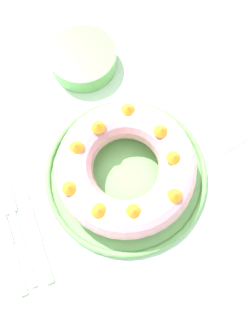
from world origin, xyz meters
TOP-DOWN VIEW (x-y plane):
  - ground_plane at (0.00, 0.00)m, footprint 8.00×8.00m
  - dining_table at (0.00, 0.00)m, footprint 1.38×1.11m
  - serving_dish at (-0.01, 0.01)m, footprint 0.34×0.34m
  - bundt_cake at (-0.01, 0.01)m, footprint 0.28×0.28m
  - fork at (-0.26, -0.01)m, footprint 0.02×0.22m
  - serving_knife at (-0.28, -0.04)m, footprint 0.02×0.23m
  - cake_knife at (-0.23, -0.06)m, footprint 0.02×0.20m
  - side_bowl at (0.00, 0.30)m, footprint 0.15×0.15m
  - napkin at (0.28, 0.04)m, footprint 0.17×0.13m

SIDE VIEW (x-z plane):
  - ground_plane at x=0.00m, z-range 0.00..0.00m
  - dining_table at x=0.00m, z-range 0.29..1.02m
  - napkin at x=0.28m, z-range 0.74..0.74m
  - fork at x=-0.26m, z-range 0.74..0.74m
  - serving_knife at x=-0.28m, z-range 0.74..0.74m
  - cake_knife at x=-0.23m, z-range 0.74..0.74m
  - serving_dish at x=-0.01m, z-range 0.74..0.75m
  - side_bowl at x=0.00m, z-range 0.74..0.78m
  - bundt_cake at x=-0.01m, z-range 0.75..0.84m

